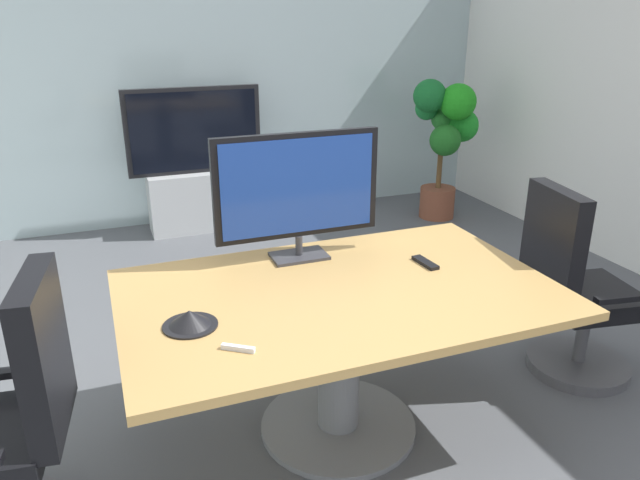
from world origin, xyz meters
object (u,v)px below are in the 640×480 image
office_chair_right (573,299)px  conference_phone (190,319)px  tv_monitor (298,189)px  office_chair_left (8,439)px  potted_plant (445,132)px  conference_table (339,326)px  remote_control (425,263)px  wall_display_unit (198,183)px

office_chair_right → conference_phone: bearing=102.2°
tv_monitor → office_chair_left: bearing=-156.1°
office_chair_right → potted_plant: potted_plant is taller
conference_table → office_chair_left: (-1.39, -0.16, -0.11)m
conference_phone → potted_plant: bearing=43.5°
potted_plant → remote_control: potted_plant is taller
tv_monitor → conference_phone: 0.89m
remote_control → wall_display_unit: bearing=96.5°
office_chair_right → tv_monitor: 1.64m
conference_phone → conference_table: bearing=8.1°
office_chair_right → conference_phone: size_ratio=4.95×
conference_phone → remote_control: 1.21m
office_chair_left → conference_phone: size_ratio=4.95×
office_chair_right → remote_control: size_ratio=6.41×
wall_display_unit → office_chair_right: bearing=-64.8°
remote_control → conference_table: bearing=-171.9°
potted_plant → conference_table: bearing=-129.7°
conference_phone → wall_display_unit: bearing=79.7°
wall_display_unit → potted_plant: potted_plant is taller
wall_display_unit → potted_plant: bearing=-12.7°
potted_plant → conference_phone: size_ratio=6.10×
conference_table → remote_control: 0.56m
wall_display_unit → conference_phone: bearing=-100.3°
office_chair_left → conference_table: bearing=104.0°
potted_plant → remote_control: bearing=-123.7°
office_chair_right → potted_plant: size_ratio=0.81×
wall_display_unit → tv_monitor: bearing=-89.0°
tv_monitor → potted_plant: (2.24, 2.21, -0.27)m
remote_control → tv_monitor: bearing=145.5°
conference_table → wall_display_unit: (-0.09, 3.15, -0.13)m
wall_display_unit → remote_control: 3.11m
office_chair_right → tv_monitor: bearing=82.8°
conference_phone → remote_control: bearing=10.1°
conference_table → wall_display_unit: size_ratio=1.48×
office_chair_right → tv_monitor: tv_monitor is taller
tv_monitor → remote_control: bearing=-29.8°
conference_phone → office_chair_right: bearing=2.8°
conference_table → tv_monitor: bearing=96.3°
tv_monitor → remote_control: 0.73m
office_chair_left → conference_phone: 0.78m
office_chair_left → office_chair_right: size_ratio=1.00×
conference_table → office_chair_right: (1.39, 0.00, -0.11)m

